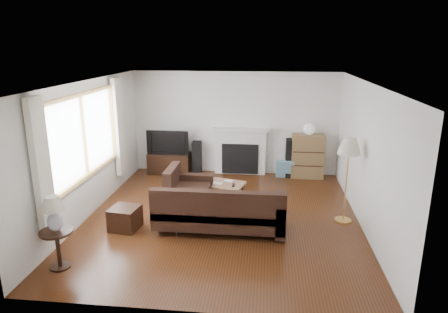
# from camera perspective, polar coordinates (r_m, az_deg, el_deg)

# --- Properties ---
(room) EXTENTS (5.10, 5.60, 2.54)m
(room) POSITION_cam_1_polar(r_m,az_deg,el_deg) (7.13, -0.26, 0.50)
(room) COLOR #47230F
(room) RESTS_ON ground
(window) EXTENTS (0.12, 2.74, 1.54)m
(window) POSITION_cam_1_polar(r_m,az_deg,el_deg) (7.54, -19.30, 2.81)
(window) COLOR olive
(window) RESTS_ON room
(curtain_near) EXTENTS (0.10, 0.35, 2.10)m
(curtain_near) POSITION_cam_1_polar(r_m,az_deg,el_deg) (6.26, -24.59, -1.76)
(curtain_near) COLOR white
(curtain_near) RESTS_ON room
(curtain_far) EXTENTS (0.10, 0.35, 2.10)m
(curtain_far) POSITION_cam_1_polar(r_m,az_deg,el_deg) (8.92, -14.82, 4.11)
(curtain_far) COLOR white
(curtain_far) RESTS_ON room
(fireplace) EXTENTS (1.40, 0.26, 1.15)m
(fireplace) POSITION_cam_1_polar(r_m,az_deg,el_deg) (9.83, 2.35, 0.76)
(fireplace) COLOR white
(fireplace) RESTS_ON room
(tv_stand) EXTENTS (1.03, 0.46, 0.51)m
(tv_stand) POSITION_cam_1_polar(r_m,az_deg,el_deg) (10.04, -7.78, -0.93)
(tv_stand) COLOR black
(tv_stand) RESTS_ON ground
(television) EXTENTS (1.03, 0.14, 0.59)m
(television) POSITION_cam_1_polar(r_m,az_deg,el_deg) (9.90, -7.90, 2.13)
(television) COLOR black
(television) RESTS_ON tv_stand
(speaker_left) EXTENTS (0.25, 0.29, 0.81)m
(speaker_left) POSITION_cam_1_polar(r_m,az_deg,el_deg) (9.92, -3.87, -0.15)
(speaker_left) COLOR black
(speaker_left) RESTS_ON ground
(speaker_right) EXTENTS (0.26, 0.31, 0.93)m
(speaker_right) POSITION_cam_1_polar(r_m,az_deg,el_deg) (9.77, 9.55, -0.22)
(speaker_right) COLOR black
(speaker_right) RESTS_ON ground
(bookshelf) EXTENTS (0.77, 0.37, 1.06)m
(bookshelf) POSITION_cam_1_polar(r_m,az_deg,el_deg) (9.77, 11.84, 0.04)
(bookshelf) COLOR brown
(bookshelf) RESTS_ON ground
(globe_lamp) EXTENTS (0.27, 0.27, 0.27)m
(globe_lamp) POSITION_cam_1_polar(r_m,az_deg,el_deg) (9.61, 12.07, 3.84)
(globe_lamp) COLOR white
(globe_lamp) RESTS_ON bookshelf
(sectional_sofa) EXTENTS (2.43, 1.77, 0.78)m
(sectional_sofa) POSITION_cam_1_polar(r_m,az_deg,el_deg) (6.94, -0.60, -7.45)
(sectional_sofa) COLOR black
(sectional_sofa) RESTS_ON ground
(coffee_table) EXTENTS (1.18, 0.84, 0.42)m
(coffee_table) POSITION_cam_1_polar(r_m,az_deg,el_deg) (8.19, -0.93, -5.09)
(coffee_table) COLOR #8E6044
(coffee_table) RESTS_ON ground
(footstool) EXTENTS (0.53, 0.53, 0.40)m
(footstool) POSITION_cam_1_polar(r_m,az_deg,el_deg) (7.26, -13.96, -8.55)
(footstool) COLOR black
(footstool) RESTS_ON ground
(floor_lamp) EXTENTS (0.46, 0.46, 1.57)m
(floor_lamp) POSITION_cam_1_polar(r_m,az_deg,el_deg) (7.44, 17.09, -3.31)
(floor_lamp) COLOR gold
(floor_lamp) RESTS_ON ground
(side_table) EXTENTS (0.47, 0.47, 0.58)m
(side_table) POSITION_cam_1_polar(r_m,az_deg,el_deg) (6.35, -22.59, -12.13)
(side_table) COLOR black
(side_table) RESTS_ON ground
(table_lamp) EXTENTS (0.32, 0.32, 0.51)m
(table_lamp) POSITION_cam_1_polar(r_m,az_deg,el_deg) (6.12, -23.14, -7.56)
(table_lamp) COLOR silver
(table_lamp) RESTS_ON side_table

